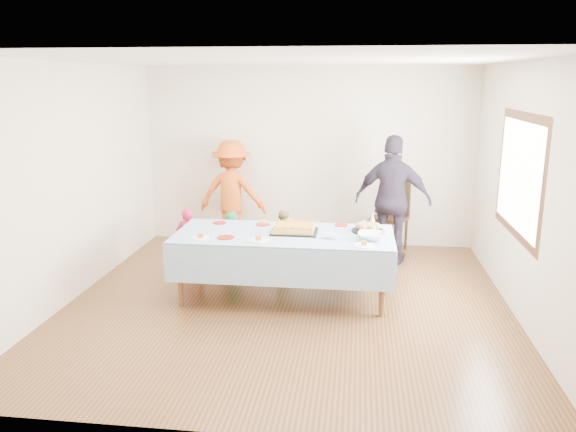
% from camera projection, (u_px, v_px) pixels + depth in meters
% --- Properties ---
extents(ground, '(5.00, 5.00, 0.00)m').
position_uv_depth(ground, '(288.00, 302.00, 6.47)').
color(ground, '#4D2E16').
rests_on(ground, ground).
extents(room_walls, '(5.04, 5.04, 2.72)m').
position_uv_depth(room_walls, '(293.00, 149.00, 6.05)').
color(room_walls, beige).
rests_on(room_walls, ground).
extents(party_table, '(2.50, 1.10, 0.78)m').
position_uv_depth(party_table, '(284.00, 238.00, 6.46)').
color(party_table, '#51341B').
rests_on(party_table, ground).
extents(birthday_cake, '(0.53, 0.41, 0.09)m').
position_uv_depth(birthday_cake, '(294.00, 229.00, 6.48)').
color(birthday_cake, black).
rests_on(birthday_cake, party_table).
extents(rolls_tray, '(0.38, 0.38, 0.11)m').
position_uv_depth(rolls_tray, '(368.00, 228.00, 6.51)').
color(rolls_tray, black).
rests_on(rolls_tray, party_table).
extents(punch_bowl, '(0.31, 0.31, 0.08)m').
position_uv_depth(punch_bowl, '(372.00, 236.00, 6.19)').
color(punch_bowl, silver).
rests_on(punch_bowl, party_table).
extents(party_hat, '(0.10, 0.10, 0.17)m').
position_uv_depth(party_hat, '(372.00, 219.00, 6.75)').
color(party_hat, white).
rests_on(party_hat, party_table).
extents(fork_pile, '(0.24, 0.18, 0.07)m').
position_uv_depth(fork_pile, '(329.00, 235.00, 6.24)').
color(fork_pile, white).
rests_on(fork_pile, party_table).
extents(plate_red_far_a, '(0.16, 0.16, 0.01)m').
position_uv_depth(plate_red_far_a, '(219.00, 223.00, 6.90)').
color(plate_red_far_a, '#B7140D').
rests_on(plate_red_far_a, party_table).
extents(plate_red_far_b, '(0.17, 0.17, 0.01)m').
position_uv_depth(plate_red_far_b, '(263.00, 224.00, 6.82)').
color(plate_red_far_b, '#B7140D').
rests_on(plate_red_far_b, party_table).
extents(plate_red_far_c, '(0.17, 0.17, 0.01)m').
position_uv_depth(plate_red_far_c, '(290.00, 223.00, 6.88)').
color(plate_red_far_c, '#B7140D').
rests_on(plate_red_far_c, party_table).
extents(plate_red_far_d, '(0.16, 0.16, 0.01)m').
position_uv_depth(plate_red_far_d, '(341.00, 225.00, 6.79)').
color(plate_red_far_d, '#B7140D').
rests_on(plate_red_far_d, party_table).
extents(plate_red_near, '(0.19, 0.19, 0.01)m').
position_uv_depth(plate_red_near, '(226.00, 237.00, 6.26)').
color(plate_red_near, '#B7140D').
rests_on(plate_red_near, party_table).
extents(plate_white_left, '(0.20, 0.20, 0.01)m').
position_uv_depth(plate_white_left, '(201.00, 238.00, 6.25)').
color(plate_white_left, white).
rests_on(plate_white_left, party_table).
extents(plate_white_mid, '(0.23, 0.23, 0.01)m').
position_uv_depth(plate_white_mid, '(259.00, 240.00, 6.15)').
color(plate_white_mid, white).
rests_on(plate_white_mid, party_table).
extents(plate_white_right, '(0.23, 0.23, 0.01)m').
position_uv_depth(plate_white_right, '(364.00, 246.00, 5.96)').
color(plate_white_right, white).
rests_on(plate_white_right, party_table).
extents(dining_chair, '(0.61, 0.61, 1.06)m').
position_uv_depth(dining_chair, '(392.00, 211.00, 8.37)').
color(dining_chair, black).
rests_on(dining_chair, ground).
extents(toddler_left, '(0.33, 0.22, 0.87)m').
position_uv_depth(toddler_left, '(188.00, 240.00, 7.41)').
color(toddler_left, '#C4184D').
rests_on(toddler_left, ground).
extents(toddler_mid, '(0.42, 0.33, 0.75)m').
position_uv_depth(toddler_mid, '(232.00, 238.00, 7.73)').
color(toddler_mid, '#246D39').
rests_on(toddler_mid, ground).
extents(toddler_right, '(0.40, 0.33, 0.74)m').
position_uv_depth(toddler_right, '(283.00, 236.00, 7.83)').
color(toddler_right, tan).
rests_on(toddler_right, ground).
extents(adult_left, '(1.09, 0.69, 1.62)m').
position_uv_depth(adult_left, '(232.00, 194.00, 8.53)').
color(adult_left, '#D9571B').
rests_on(adult_left, ground).
extents(adult_right, '(1.11, 0.65, 1.78)m').
position_uv_depth(adult_right, '(393.00, 200.00, 7.68)').
color(adult_right, '#2C2533').
rests_on(adult_right, ground).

